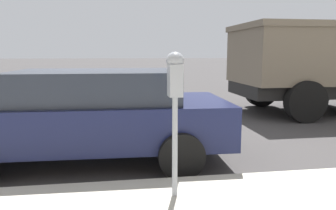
{
  "coord_description": "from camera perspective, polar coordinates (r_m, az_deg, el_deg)",
  "views": [
    {
      "loc": [
        -6.11,
        -0.36,
        1.69
      ],
      "look_at": [
        -2.29,
        -0.95,
        1.08
      ],
      "focal_mm": 35.0,
      "sensor_mm": 36.0,
      "label": 1
    }
  ],
  "objects": [
    {
      "name": "ground_plane",
      "position": [
        6.35,
        -11.82,
        -6.7
      ],
      "size": [
        220.0,
        220.0,
        0.0
      ],
      "primitive_type": "plane",
      "color": "#3D3A3A"
    },
    {
      "name": "parking_meter",
      "position": [
        3.46,
        1.23,
        3.11
      ],
      "size": [
        0.21,
        0.19,
        1.58
      ],
      "color": "gray",
      "rests_on": "sidewalk"
    },
    {
      "name": "car_navy",
      "position": [
        5.28,
        -13.65,
        -1.39
      ],
      "size": [
        2.19,
        4.46,
        1.43
      ],
      "rotation": [
        0.0,
        0.0,
        -0.03
      ],
      "color": "#14193D",
      "rests_on": "ground_plane"
    }
  ]
}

